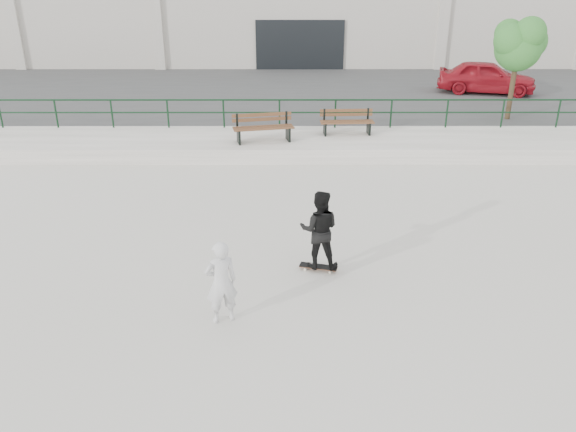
{
  "coord_description": "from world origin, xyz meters",
  "views": [
    {
      "loc": [
        -0.72,
        -9.06,
        5.68
      ],
      "look_at": [
        -0.71,
        2.0,
        0.85
      ],
      "focal_mm": 35.0,
      "sensor_mm": 36.0,
      "label": 1
    }
  ],
  "objects_px": {
    "standing_skater": "(319,230)",
    "skateboard": "(318,267)",
    "seated_skater": "(221,282)",
    "red_car": "(486,77)",
    "bench_right": "(347,122)",
    "tree": "(520,42)",
    "bench_left": "(263,128)"
  },
  "relations": [
    {
      "from": "seated_skater",
      "to": "red_car",
      "type": "bearing_deg",
      "value": -141.16
    },
    {
      "from": "seated_skater",
      "to": "bench_left",
      "type": "bearing_deg",
      "value": -113.07
    },
    {
      "from": "red_car",
      "to": "standing_skater",
      "type": "distance_m",
      "value": 18.04
    },
    {
      "from": "red_car",
      "to": "skateboard",
      "type": "distance_m",
      "value": 18.07
    },
    {
      "from": "tree",
      "to": "bench_left",
      "type": "bearing_deg",
      "value": -161.55
    },
    {
      "from": "bench_right",
      "to": "standing_skater",
      "type": "distance_m",
      "value": 8.91
    },
    {
      "from": "tree",
      "to": "seated_skater",
      "type": "xyz_separation_m",
      "value": [
        -9.6,
        -12.8,
        -2.53
      ]
    },
    {
      "from": "standing_skater",
      "to": "seated_skater",
      "type": "distance_m",
      "value": 2.56
    },
    {
      "from": "standing_skater",
      "to": "skateboard",
      "type": "bearing_deg",
      "value": 100.03
    },
    {
      "from": "tree",
      "to": "red_car",
      "type": "bearing_deg",
      "value": 82.04
    },
    {
      "from": "bench_right",
      "to": "red_car",
      "type": "bearing_deg",
      "value": 41.82
    },
    {
      "from": "bench_right",
      "to": "skateboard",
      "type": "xyz_separation_m",
      "value": [
        -1.41,
        -8.79,
        -0.84
      ]
    },
    {
      "from": "bench_left",
      "to": "tree",
      "type": "height_order",
      "value": "tree"
    },
    {
      "from": "tree",
      "to": "red_car",
      "type": "relative_size",
      "value": 0.87
    },
    {
      "from": "bench_left",
      "to": "bench_right",
      "type": "height_order",
      "value": "bench_left"
    },
    {
      "from": "standing_skater",
      "to": "seated_skater",
      "type": "xyz_separation_m",
      "value": [
        -1.78,
        -1.83,
        -0.15
      ]
    },
    {
      "from": "skateboard",
      "to": "tree",
      "type": "bearing_deg",
      "value": 68.88
    },
    {
      "from": "bench_right",
      "to": "skateboard",
      "type": "bearing_deg",
      "value": -102.36
    },
    {
      "from": "bench_right",
      "to": "tree",
      "type": "relative_size",
      "value": 0.49
    },
    {
      "from": "skateboard",
      "to": "seated_skater",
      "type": "bearing_deg",
      "value": -119.92
    },
    {
      "from": "red_car",
      "to": "standing_skater",
      "type": "xyz_separation_m",
      "value": [
        -8.5,
        -15.9,
        -0.31
      ]
    },
    {
      "from": "bench_right",
      "to": "red_car",
      "type": "distance_m",
      "value": 10.05
    },
    {
      "from": "bench_right",
      "to": "tree",
      "type": "distance_m",
      "value": 7.17
    },
    {
      "from": "tree",
      "to": "standing_skater",
      "type": "height_order",
      "value": "tree"
    },
    {
      "from": "bench_left",
      "to": "bench_right",
      "type": "xyz_separation_m",
      "value": [
        2.85,
        0.91,
        -0.04
      ]
    },
    {
      "from": "bench_right",
      "to": "tree",
      "type": "xyz_separation_m",
      "value": [
        6.4,
        2.17,
        2.39
      ]
    },
    {
      "from": "bench_right",
      "to": "skateboard",
      "type": "height_order",
      "value": "bench_right"
    },
    {
      "from": "bench_left",
      "to": "tree",
      "type": "distance_m",
      "value": 10.03
    },
    {
      "from": "skateboard",
      "to": "standing_skater",
      "type": "relative_size",
      "value": 0.49
    },
    {
      "from": "skateboard",
      "to": "seated_skater",
      "type": "xyz_separation_m",
      "value": [
        -1.78,
        -1.83,
        0.7
      ]
    },
    {
      "from": "red_car",
      "to": "seated_skater",
      "type": "xyz_separation_m",
      "value": [
        -10.29,
        -17.73,
        -0.46
      ]
    },
    {
      "from": "bench_right",
      "to": "seated_skater",
      "type": "height_order",
      "value": "seated_skater"
    }
  ]
}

